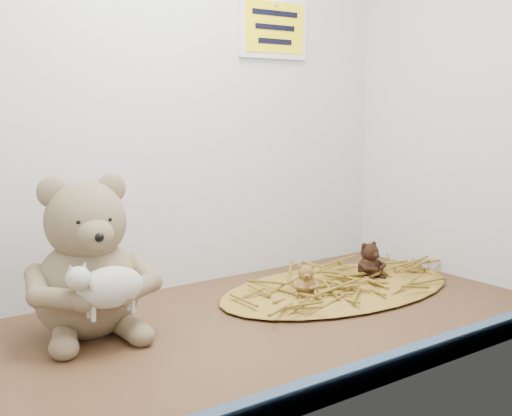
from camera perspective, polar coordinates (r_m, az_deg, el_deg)
alcove_shell at (r=112.69cm, az=-4.41°, el=12.64°), size 120.40×60.20×90.40cm
front_rail at (r=90.28cm, az=9.05°, el=-14.65°), size 119.28×2.20×3.60cm
straw_bed at (r=135.59cm, az=7.35°, el=-7.01°), size 55.92×32.47×1.08cm
main_teddy at (r=109.91cm, az=-14.87°, el=-4.11°), size 24.56×25.59×26.89cm
toy_lamb at (r=102.01cm, az=-12.82°, el=-6.89°), size 14.01×8.55×9.05cm
mini_teddy_tan at (r=127.53cm, az=4.45°, el=-6.24°), size 7.40×7.47×6.45cm
mini_teddy_brown at (r=141.82cm, az=10.01°, el=-4.47°), size 6.58×6.93×7.93cm
wall_sign at (r=147.32cm, az=1.56°, el=15.73°), size 16.00×1.20×11.00cm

